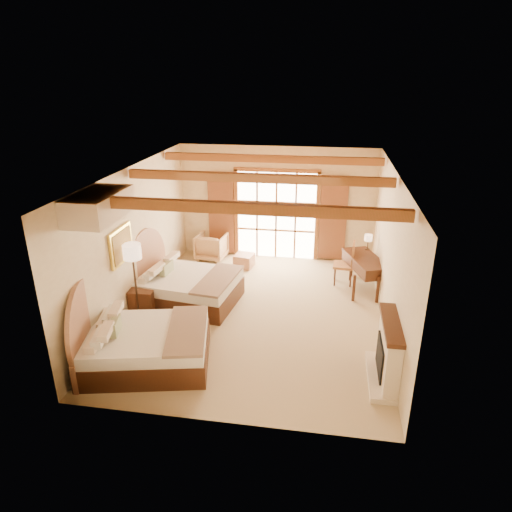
% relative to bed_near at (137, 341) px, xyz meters
% --- Properties ---
extents(floor, '(7.00, 7.00, 0.00)m').
position_rel_bed_near_xyz_m(floor, '(1.88, 2.20, -0.45)').
color(floor, tan).
rests_on(floor, ground).
extents(wall_back, '(5.50, 0.00, 5.50)m').
position_rel_bed_near_xyz_m(wall_back, '(1.88, 5.70, 1.15)').
color(wall_back, beige).
rests_on(wall_back, ground).
extents(wall_left, '(0.00, 7.00, 7.00)m').
position_rel_bed_near_xyz_m(wall_left, '(-0.87, 2.20, 1.15)').
color(wall_left, beige).
rests_on(wall_left, ground).
extents(wall_right, '(0.00, 7.00, 7.00)m').
position_rel_bed_near_xyz_m(wall_right, '(4.63, 2.20, 1.15)').
color(wall_right, beige).
rests_on(wall_right, ground).
extents(ceiling, '(7.00, 7.00, 0.00)m').
position_rel_bed_near_xyz_m(ceiling, '(1.88, 2.20, 2.75)').
color(ceiling, '#AC7135').
rests_on(ceiling, ground).
extents(ceiling_beams, '(5.39, 4.60, 0.18)m').
position_rel_bed_near_xyz_m(ceiling_beams, '(1.88, 2.20, 2.63)').
color(ceiling_beams, '#995029').
rests_on(ceiling_beams, ceiling).
extents(french_doors, '(3.95, 0.08, 2.60)m').
position_rel_bed_near_xyz_m(french_doors, '(1.88, 5.64, 0.80)').
color(french_doors, white).
rests_on(french_doors, ground).
extents(fireplace, '(0.46, 1.40, 1.16)m').
position_rel_bed_near_xyz_m(fireplace, '(4.48, 0.20, 0.06)').
color(fireplace, beige).
rests_on(fireplace, ground).
extents(painting, '(0.06, 0.95, 0.75)m').
position_rel_bed_near_xyz_m(painting, '(-0.82, 1.45, 1.30)').
color(painting, '#E6CB49').
rests_on(painting, wall_left).
extents(canopy_valance, '(0.70, 1.40, 0.45)m').
position_rel_bed_near_xyz_m(canopy_valance, '(-0.52, 0.20, 2.50)').
color(canopy_valance, '#F1E0C2').
rests_on(canopy_valance, ceiling).
extents(bed_near, '(2.58, 2.13, 1.48)m').
position_rel_bed_near_xyz_m(bed_near, '(0.00, 0.00, 0.00)').
color(bed_near, '#442210').
rests_on(bed_near, floor).
extents(bed_far, '(2.45, 1.97, 1.47)m').
position_rel_bed_near_xyz_m(bed_far, '(0.03, 2.49, -0.00)').
color(bed_far, '#442210').
rests_on(bed_far, floor).
extents(nightstand, '(0.57, 0.57, 0.64)m').
position_rel_bed_near_xyz_m(nightstand, '(-0.60, 1.74, -0.13)').
color(nightstand, '#442210').
rests_on(nightstand, floor).
extents(floor_lamp, '(0.38, 0.38, 1.77)m').
position_rel_bed_near_xyz_m(floor_lamp, '(-0.62, 1.47, 1.06)').
color(floor_lamp, '#3A281B').
rests_on(floor_lamp, floor).
extents(armchair, '(0.88, 0.90, 0.75)m').
position_rel_bed_near_xyz_m(armchair, '(0.07, 5.21, -0.07)').
color(armchair, tan).
rests_on(armchair, floor).
extents(ottoman, '(0.57, 0.57, 0.36)m').
position_rel_bed_near_xyz_m(ottoman, '(1.11, 4.78, -0.27)').
color(ottoman, '#B07252').
rests_on(ottoman, floor).
extents(desk, '(1.14, 1.67, 0.83)m').
position_rel_bed_near_xyz_m(desk, '(4.31, 3.88, -0.00)').
color(desk, '#442210').
rests_on(desk, floor).
extents(desk_chair, '(0.53, 0.53, 1.12)m').
position_rel_bed_near_xyz_m(desk_chair, '(3.82, 4.11, -0.10)').
color(desk_chair, '#B06035').
rests_on(desk_chair, floor).
extents(desk_lamp, '(0.20, 0.20, 0.40)m').
position_rel_bed_near_xyz_m(desk_lamp, '(4.38, 4.47, 0.68)').
color(desk_lamp, '#3A281B').
rests_on(desk_lamp, desk).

